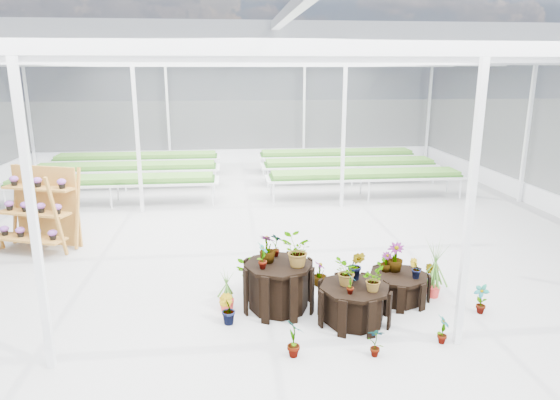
{
  "coord_description": "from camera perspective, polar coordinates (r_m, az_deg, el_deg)",
  "views": [
    {
      "loc": [
        -0.43,
        -10.56,
        4.08
      ],
      "look_at": [
        0.68,
        0.02,
        1.3
      ],
      "focal_mm": 32.0,
      "sensor_mm": 36.0,
      "label": 1
    }
  ],
  "objects": [
    {
      "name": "nursery_plants",
      "position": [
        9.0,
        6.0,
        -8.43
      ],
      "size": [
        4.7,
        2.98,
        1.41
      ],
      "color": "#45792A",
      "rests_on": "ground"
    },
    {
      "name": "steel_frame",
      "position": [
        10.73,
        -3.62,
        4.79
      ],
      "size": [
        18.0,
        24.0,
        4.5
      ],
      "primitive_type": null,
      "color": "silver",
      "rests_on": "ground"
    },
    {
      "name": "shelf_rack",
      "position": [
        12.77,
        -26.2,
        -1.05
      ],
      "size": [
        2.03,
        1.51,
        1.92
      ],
      "primitive_type": null,
      "rotation": [
        0.0,
        0.0,
        -0.34
      ],
      "color": "#AB732C",
      "rests_on": "ground"
    },
    {
      "name": "ground_plane",
      "position": [
        11.33,
        -3.44,
        -6.5
      ],
      "size": [
        24.0,
        24.0,
        0.0
      ],
      "primitive_type": "plane",
      "color": "gray",
      "rests_on": "ground"
    },
    {
      "name": "greenhouse_shell",
      "position": [
        10.73,
        -3.62,
        4.79
      ],
      "size": [
        18.0,
        24.0,
        4.5
      ],
      "primitive_type": null,
      "color": "white",
      "rests_on": "ground"
    },
    {
      "name": "plinth_tall",
      "position": [
        8.85,
        -0.17,
        -9.79
      ],
      "size": [
        1.55,
        1.55,
        0.84
      ],
      "primitive_type": "cylinder",
      "rotation": [
        0.0,
        0.0,
        0.32
      ],
      "color": "black",
      "rests_on": "ground"
    },
    {
      "name": "plinth_low",
      "position": [
        9.47,
        13.32,
        -9.65
      ],
      "size": [
        1.33,
        1.33,
        0.5
      ],
      "primitive_type": "cylinder",
      "rotation": [
        0.0,
        0.0,
        -0.24
      ],
      "color": "black",
      "rests_on": "ground"
    },
    {
      "name": "nursery_benches",
      "position": [
        18.14,
        -4.52,
        2.96
      ],
      "size": [
        16.0,
        7.0,
        0.84
      ],
      "primitive_type": null,
      "color": "silver",
      "rests_on": "ground"
    },
    {
      "name": "plinth_mid",
      "position": [
        8.56,
        8.44,
        -11.63
      ],
      "size": [
        1.45,
        1.45,
        0.63
      ],
      "primitive_type": "cylinder",
      "rotation": [
        0.0,
        0.0,
        0.24
      ],
      "color": "black",
      "rests_on": "ground"
    }
  ]
}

